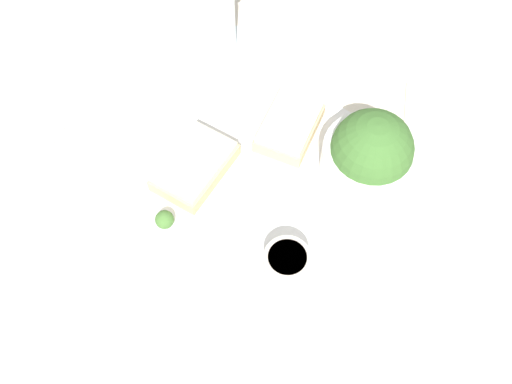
{
  "coord_description": "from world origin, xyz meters",
  "views": [
    {
      "loc": [
        0.35,
        0.05,
        0.66
      ],
      "look_at": [
        0.0,
        0.0,
        0.03
      ],
      "focal_mm": 45.0,
      "sensor_mm": 36.0,
      "label": 1
    }
  ],
  "objects": [
    {
      "name": "ground_plane",
      "position": [
        0.0,
        0.0,
        0.0
      ],
      "size": [
        4.0,
        4.0,
        0.0
      ],
      "primitive_type": "plane",
      "color": "beige"
    },
    {
      "name": "dinner_plate",
      "position": [
        0.0,
        0.0,
        0.01
      ],
      "size": [
        0.35,
        0.35,
        0.01
      ],
      "color": "white",
      "rests_on": "ground_plane"
    },
    {
      "name": "salad_bowl",
      "position": [
        -0.06,
        0.12,
        0.05
      ],
      "size": [
        0.11,
        0.11,
        0.1
      ],
      "color": "white",
      "rests_on": "dinner_plate"
    },
    {
      "name": "sauce_ramekin",
      "position": [
        0.08,
        0.05,
        0.03
      ],
      "size": [
        0.05,
        0.05,
        0.03
      ],
      "color": "beige",
      "rests_on": "dinner_plate"
    },
    {
      "name": "cheese_toast_near",
      "position": [
        -0.03,
        -0.08,
        0.03
      ],
      "size": [
        0.12,
        0.1,
        0.03
      ],
      "color": "#D1B27F",
      "rests_on": "dinner_plate"
    },
    {
      "name": "cheese_toast_far",
      "position": [
        -0.1,
        0.03,
        0.03
      ],
      "size": [
        0.1,
        0.08,
        0.03
      ],
      "color": "#D1B27F",
      "rests_on": "dinner_plate"
    },
    {
      "name": "garnish",
      "position": [
        0.05,
        -0.1,
        0.02
      ],
      "size": [
        0.02,
        0.02,
        0.02
      ],
      "color": "#477533",
      "rests_on": "dinner_plate"
    },
    {
      "name": "napkin",
      "position": [
        -0.14,
        0.23,
        0.0
      ],
      "size": [
        0.14,
        0.13,
        0.01
      ],
      "color": "beige",
      "rests_on": "ground_plane"
    },
    {
      "name": "fork",
      "position": [
        -0.14,
        -0.24,
        0.0
      ],
      "size": [
        0.18,
        0.05,
        0.01
      ],
      "color": "silver",
      "rests_on": "ground_plane"
    }
  ]
}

